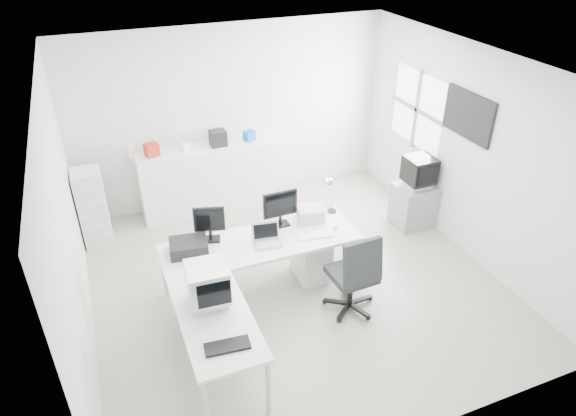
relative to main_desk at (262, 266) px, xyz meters
name	(u,v)px	position (x,y,z in m)	size (l,w,h in m)	color
floor	(294,281)	(0.44, 0.01, -0.38)	(5.00, 5.00, 0.01)	beige
ceiling	(295,68)	(0.44, 0.01, 2.42)	(5.00, 5.00, 0.01)	white
back_wall	(233,115)	(0.44, 2.51, 1.02)	(5.00, 0.02, 2.80)	silver
left_wall	(67,231)	(-2.06, 0.01, 1.02)	(0.02, 5.00, 2.80)	silver
right_wall	(468,153)	(2.94, 0.01, 1.02)	(0.02, 5.00, 2.80)	silver
window	(417,110)	(2.92, 1.21, 1.23)	(0.02, 1.20, 1.10)	white
wall_picture	(468,115)	(2.91, 0.11, 1.52)	(0.04, 0.90, 0.60)	black
main_desk	(262,266)	(0.00, 0.00, 0.00)	(2.40, 0.80, 0.75)	white
side_desk	(219,346)	(-0.85, -1.10, 0.00)	(0.70, 1.40, 0.75)	white
drawer_pedestal	(311,256)	(0.70, 0.05, -0.08)	(0.40, 0.50, 0.60)	white
inkjet_printer	(189,247)	(-0.85, 0.10, 0.45)	(0.43, 0.34, 0.15)	black
lcd_monitor_small	(210,224)	(-0.55, 0.25, 0.61)	(0.37, 0.21, 0.46)	black
lcd_monitor_large	(280,209)	(0.35, 0.25, 0.61)	(0.44, 0.18, 0.46)	black
laptop	(267,237)	(0.05, -0.10, 0.48)	(0.33, 0.34, 0.22)	#B7B7BA
white_keyboard	(315,236)	(0.65, -0.15, 0.38)	(0.43, 0.13, 0.02)	white
white_mouse	(335,227)	(0.95, -0.10, 0.40)	(0.05, 0.05, 0.05)	white
laser_printer	(310,214)	(0.75, 0.22, 0.47)	(0.32, 0.28, 0.18)	#BDBDBD
desk_lamp	(333,196)	(1.10, 0.30, 0.60)	(0.15, 0.15, 0.46)	silver
crt_monitor	(208,286)	(-0.85, -0.85, 0.60)	(0.39, 0.39, 0.45)	#B7B7BA
black_keyboard	(227,346)	(-0.85, -1.50, 0.39)	(0.42, 0.17, 0.03)	black
office_chair	(352,270)	(0.88, -0.71, 0.19)	(0.65, 0.65, 1.12)	#2A2D2F
tv_cabinet	(414,205)	(2.66, 0.61, -0.05)	(0.60, 0.49, 0.66)	gray
crt_tv	(419,172)	(2.66, 0.61, 0.51)	(0.50, 0.48, 0.45)	black
sideboard	(209,178)	(-0.09, 2.25, 0.15)	(2.12, 0.53, 1.06)	white
clutter_box_a	(152,150)	(-0.89, 2.25, 0.78)	(0.19, 0.17, 0.19)	#AA2318
clutter_box_b	(186,147)	(-0.39, 2.25, 0.74)	(0.12, 0.10, 0.12)	white
clutter_box_c	(218,138)	(0.11, 2.25, 0.80)	(0.24, 0.22, 0.24)	black
clutter_box_d	(249,136)	(0.61, 2.25, 0.76)	(0.16, 0.14, 0.16)	#1951B2
clutter_bottle	(130,151)	(-1.19, 2.29, 0.79)	(0.07, 0.07, 0.22)	white
filing_cabinet	(93,207)	(-1.84, 1.94, 0.18)	(0.39, 0.47, 1.12)	white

